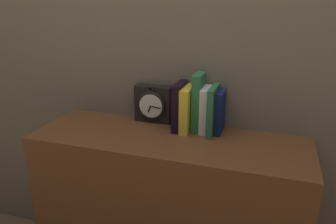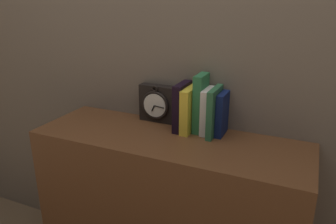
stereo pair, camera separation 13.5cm
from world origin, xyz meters
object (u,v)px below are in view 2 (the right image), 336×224
at_px(book_slot0_black, 182,107).
at_px(book_slot1_yellow, 190,110).
at_px(clock, 157,104).
at_px(book_slot3_white, 208,111).
at_px(book_slot2_green, 201,103).
at_px(book_slot5_navy, 222,114).
at_px(book_slot4_green, 214,112).

height_order(book_slot0_black, book_slot1_yellow, book_slot0_black).
distance_m(clock, book_slot0_black, 0.15).
distance_m(book_slot0_black, book_slot3_white, 0.12).
height_order(clock, book_slot3_white, book_slot3_white).
xyz_separation_m(book_slot2_green, book_slot3_white, (0.04, -0.01, -0.03)).
height_order(book_slot3_white, book_slot5_navy, book_slot3_white).
relative_size(clock, book_slot0_black, 0.86).
distance_m(book_slot3_white, book_slot5_navy, 0.06).
bearing_deg(clock, book_slot0_black, -16.31).
height_order(book_slot0_black, book_slot5_navy, book_slot0_black).
relative_size(book_slot2_green, book_slot4_green, 1.22).
distance_m(clock, book_slot3_white, 0.26).
relative_size(book_slot2_green, book_slot3_white, 1.29).
xyz_separation_m(book_slot0_black, book_slot2_green, (0.08, 0.02, 0.02)).
height_order(book_slot1_yellow, book_slot4_green, book_slot4_green).
xyz_separation_m(clock, book_slot1_yellow, (0.18, -0.05, 0.01)).
bearing_deg(book_slot3_white, book_slot2_green, 170.87).
relative_size(book_slot1_yellow, book_slot4_green, 0.94).
bearing_deg(book_slot0_black, clock, 163.69).
xyz_separation_m(clock, book_slot2_green, (0.22, -0.03, 0.04)).
xyz_separation_m(clock, book_slot4_green, (0.29, -0.05, 0.02)).
height_order(book_slot1_yellow, book_slot5_navy, book_slot1_yellow).
distance_m(book_slot2_green, book_slot4_green, 0.08).
xyz_separation_m(book_slot1_yellow, book_slot5_navy, (0.14, 0.02, -0.01)).
xyz_separation_m(book_slot1_yellow, book_slot3_white, (0.08, 0.01, 0.00)).
xyz_separation_m(book_slot3_white, book_slot5_navy, (0.06, 0.00, -0.01)).
xyz_separation_m(book_slot1_yellow, book_slot4_green, (0.11, -0.00, 0.01)).
bearing_deg(clock, book_slot1_yellow, -14.45).
relative_size(clock, book_slot1_yellow, 0.93).
distance_m(book_slot0_black, book_slot5_navy, 0.18).
bearing_deg(book_slot4_green, book_slot1_yellow, 179.48).
bearing_deg(book_slot0_black, book_slot1_yellow, -7.19).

